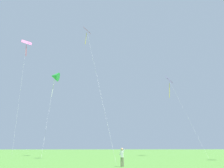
% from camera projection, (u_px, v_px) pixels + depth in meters
% --- Properties ---
extents(kite_pink_low, '(2.94, 8.00, 23.44)m').
position_uv_depth(kite_pink_low, '(26.00, 47.00, 46.45)').
color(kite_pink_low, pink).
rests_on(kite_pink_low, ground_plane).
extents(kite_green_small, '(2.22, 12.86, 17.39)m').
position_uv_depth(kite_green_small, '(55.00, 77.00, 48.07)').
color(kite_green_small, green).
rests_on(kite_green_small, ground_plane).
extents(kite_red_high, '(4.28, 10.95, 20.81)m').
position_uv_depth(kite_red_high, '(87.00, 36.00, 36.21)').
color(kite_red_high, red).
rests_on(kite_red_high, ground_plane).
extents(kite_purple_streamer, '(2.16, 12.02, 16.84)m').
position_uv_depth(kite_purple_streamer, '(170.00, 85.00, 48.88)').
color(kite_purple_streamer, purple).
rests_on(kite_purple_streamer, ground_plane).
extents(person_foreground_watcher, '(0.51, 0.27, 1.63)m').
position_uv_depth(person_foreground_watcher, '(122.00, 155.00, 20.16)').
color(person_foreground_watcher, '#665B4C').
rests_on(person_foreground_watcher, ground_plane).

